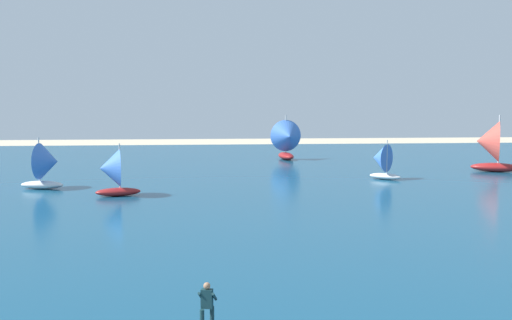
% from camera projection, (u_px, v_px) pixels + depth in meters
% --- Properties ---
extents(ocean, '(160.00, 90.00, 0.10)m').
position_uv_depth(ocean, '(231.00, 184.00, 54.55)').
color(ocean, navy).
rests_on(ocean, ground).
extents(kitesurfer, '(1.00, 2.03, 1.67)m').
position_uv_depth(kitesurfer, '(206.00, 318.00, 19.57)').
color(kitesurfer, red).
rests_on(kitesurfer, ocean).
extents(sailboat_far_left, '(5.03, 4.51, 5.67)m').
position_uv_depth(sailboat_far_left, '(489.00, 146.00, 62.92)').
color(sailboat_far_left, maroon).
rests_on(sailboat_far_left, ocean).
extents(sailboat_anchored_offshore, '(3.68, 3.19, 4.19)m').
position_uv_depth(sailboat_anchored_offshore, '(47.00, 165.00, 50.98)').
color(sailboat_anchored_offshore, silver).
rests_on(sailboat_anchored_offshore, ocean).
extents(sailboat_mid_right, '(3.50, 3.03, 3.98)m').
position_uv_depth(sailboat_mid_right, '(111.00, 172.00, 47.21)').
color(sailboat_mid_right, maroon).
rests_on(sailboat_mid_right, ocean).
extents(sailboat_mid_left, '(3.20, 3.13, 3.59)m').
position_uv_depth(sailboat_mid_left, '(381.00, 161.00, 57.22)').
color(sailboat_mid_left, silver).
rests_on(sailboat_mid_left, ocean).
extents(sailboat_near_shore, '(3.95, 4.61, 5.30)m').
position_uv_depth(sailboat_near_shore, '(287.00, 140.00, 74.67)').
color(sailboat_near_shore, maroon).
rests_on(sailboat_near_shore, ocean).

